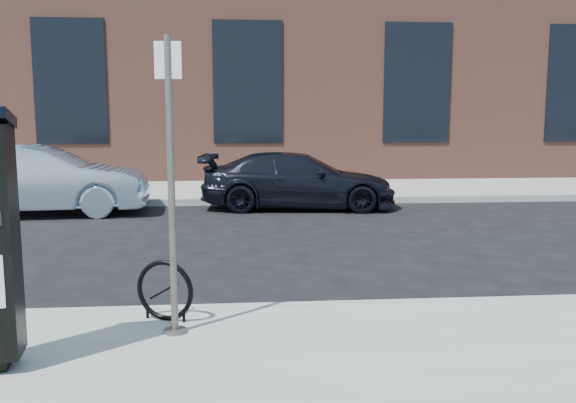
{
  "coord_description": "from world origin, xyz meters",
  "views": [
    {
      "loc": [
        -0.35,
        -5.92,
        2.02
      ],
      "look_at": [
        0.19,
        0.5,
        1.12
      ],
      "focal_mm": 38.0,
      "sensor_mm": 36.0,
      "label": 1
    }
  ],
  "objects": [
    {
      "name": "ground",
      "position": [
        0.0,
        0.0,
        0.0
      ],
      "size": [
        120.0,
        120.0,
        0.0
      ],
      "primitive_type": "plane",
      "color": "black",
      "rests_on": "ground"
    },
    {
      "name": "sidewalk_far",
      "position": [
        0.0,
        14.0,
        0.07
      ],
      "size": [
        60.0,
        12.0,
        0.15
      ],
      "primitive_type": "cube",
      "color": "gray",
      "rests_on": "ground"
    },
    {
      "name": "curb_near",
      "position": [
        0.0,
        -0.02,
        0.07
      ],
      "size": [
        60.0,
        0.12,
        0.16
      ],
      "primitive_type": "cube",
      "color": "#9E9B93",
      "rests_on": "ground"
    },
    {
      "name": "curb_far",
      "position": [
        0.0,
        8.02,
        0.07
      ],
      "size": [
        60.0,
        0.12,
        0.16
      ],
      "primitive_type": "cube",
      "color": "#9E9B93",
      "rests_on": "ground"
    },
    {
      "name": "building",
      "position": [
        -0.0,
        17.0,
        4.15
      ],
      "size": [
        28.0,
        10.05,
        8.25
      ],
      "color": "brown",
      "rests_on": "ground"
    },
    {
      "name": "sign_pole",
      "position": [
        -0.91,
        -0.74,
        1.41
      ],
      "size": [
        0.22,
        0.2,
        2.53
      ],
      "rotation": [
        0.0,
        0.0,
        -0.08
      ],
      "color": "#4E4B45",
      "rests_on": "sidewalk_near"
    },
    {
      "name": "bike_rack",
      "position": [
        -1.03,
        -0.4,
        0.43
      ],
      "size": [
        0.55,
        0.26,
        0.57
      ],
      "rotation": [
        0.0,
        0.0,
        -0.38
      ],
      "color": "black",
      "rests_on": "sidewalk_near"
    },
    {
      "name": "car_silver",
      "position": [
        -4.42,
        6.92,
        0.72
      ],
      "size": [
        4.5,
        1.88,
        1.45
      ],
      "primitive_type": "imported",
      "rotation": [
        0.0,
        0.0,
        1.65
      ],
      "color": "#97ACC0",
      "rests_on": "ground"
    },
    {
      "name": "car_dark",
      "position": [
        1.0,
        7.4,
        0.62
      ],
      "size": [
        4.4,
        2.12,
        1.24
      ],
      "primitive_type": "imported",
      "rotation": [
        0.0,
        0.0,
        1.48
      ],
      "color": "black",
      "rests_on": "ground"
    }
  ]
}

